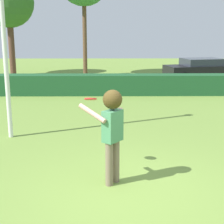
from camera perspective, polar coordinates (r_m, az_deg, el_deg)
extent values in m
plane|color=olive|center=(6.30, 2.26, -13.09)|extent=(60.00, 60.00, 0.00)
cylinder|color=#7B6856|center=(6.35, -0.47, -8.71)|extent=(0.14, 0.14, 0.84)
cylinder|color=#7B6856|center=(6.49, 0.63, -8.19)|extent=(0.14, 0.14, 0.84)
cube|color=#47885C|center=(6.19, 0.09, -2.34)|extent=(0.41, 0.43, 0.58)
cylinder|color=tan|center=(6.13, -3.32, -0.21)|extent=(0.54, 0.45, 0.30)
cylinder|color=tan|center=(6.38, 1.38, -2.06)|extent=(0.09, 0.09, 0.62)
sphere|color=tan|center=(6.08, 0.09, 1.83)|extent=(0.22, 0.22, 0.22)
sphere|color=#453617|center=(6.08, 0.09, 2.11)|extent=(0.35, 0.35, 0.35)
cylinder|color=red|center=(6.82, -3.63, 2.19)|extent=(0.25, 0.24, 0.10)
cylinder|color=silver|center=(9.27, -17.81, 14.03)|extent=(0.12, 0.12, 6.01)
cube|color=#1D4E29|center=(15.35, 0.57, 4.61)|extent=(26.46, 0.90, 0.90)
cube|color=black|center=(20.69, 14.75, 6.82)|extent=(4.47, 2.60, 0.55)
cube|color=#2D333D|center=(20.64, 14.83, 8.13)|extent=(2.49, 2.02, 0.40)
cylinder|color=black|center=(22.17, 17.05, 6.38)|extent=(0.61, 0.23, 0.60)
cylinder|color=black|center=(20.84, 10.02, 6.34)|extent=(0.61, 0.23, 0.60)
cylinder|color=black|center=(19.31, 12.02, 5.70)|extent=(0.61, 0.23, 0.60)
cylinder|color=brown|center=(21.92, -4.58, 12.49)|extent=(0.26, 0.26, 4.91)
cylinder|color=brown|center=(23.12, -16.46, 10.42)|extent=(0.38, 0.38, 3.60)
sphere|color=#386B2A|center=(23.16, -16.93, 17.20)|extent=(3.13, 3.13, 3.13)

